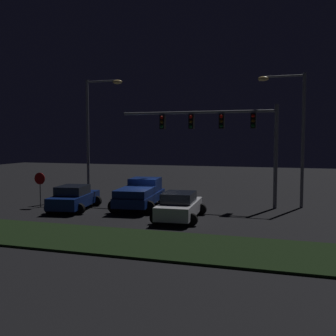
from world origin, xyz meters
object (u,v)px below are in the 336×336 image
Objects in this scene: pickup_truck at (141,192)px; stop_sign at (40,183)px; car_sedan at (74,198)px; street_lamp_left at (95,124)px; traffic_signal_gantry at (222,129)px; street_lamp_right at (294,124)px; car_sedan_far at (180,206)px.

pickup_truck is 2.50× the size of stop_sign.
car_sedan is 0.53× the size of street_lamp_left.
street_lamp_left is at bearing 53.80° from pickup_truck.
street_lamp_right is at bearing 10.72° from traffic_signal_gantry.
street_lamp_right reaches higher than car_sedan.
pickup_truck is 0.66× the size of street_lamp_right.
pickup_truck is at bearing -154.80° from traffic_signal_gantry.
pickup_truck is 1.24× the size of car_sedan_far.
street_lamp_left is at bearing 176.83° from traffic_signal_gantry.
pickup_truck is at bearing -30.58° from street_lamp_left.
car_sedan is (-3.73, -1.83, -0.26)m from pickup_truck.
car_sedan is 14.51m from street_lamp_right.
pickup_truck is at bearing -161.45° from street_lamp_right.
traffic_signal_gantry is at bearing 19.79° from stop_sign.
street_lamp_right reaches higher than car_sedan_far.
street_lamp_right is 3.79× the size of stop_sign.
car_sedan is 7.10m from car_sedan_far.
pickup_truck is 6.99m from street_lamp_left.
stop_sign is at bearing -160.21° from traffic_signal_gantry.
pickup_truck is 0.54× the size of traffic_signal_gantry.
street_lamp_left is at bearing 2.96° from car_sedan.
car_sedan_far is at bearing -134.87° from street_lamp_right.
car_sedan is 0.45× the size of traffic_signal_gantry.
traffic_signal_gantry reaches higher than stop_sign.
stop_sign is at bearing -109.32° from street_lamp_left.
traffic_signal_gantry is at bearing -72.94° from car_sedan.
street_lamp_left reaches higher than car_sedan_far.
car_sedan_far is 0.53× the size of street_lamp_right.
traffic_signal_gantry is at bearing -169.28° from street_lamp_right.
street_lamp_right is at bearing 17.29° from stop_sign.
car_sedan_far is at bearing -6.43° from stop_sign.
stop_sign is (-6.23, -1.72, 0.56)m from pickup_truck.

